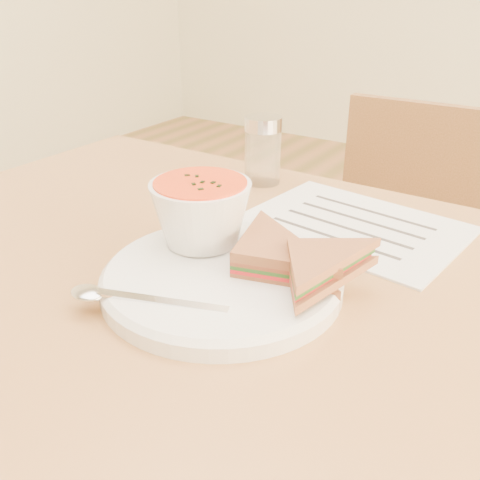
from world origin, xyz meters
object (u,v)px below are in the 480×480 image
Objects in this scene: plate at (222,280)px; condiment_shaker at (263,150)px; chair_far at (385,313)px; soup_bowl at (201,216)px.

plate is 2.43× the size of condiment_shaker.
condiment_shaker is at bearing 113.55° from plate.
chair_far reaches higher than plate.
soup_bowl is (-0.08, -0.52, 0.40)m from chair_far.
condiment_shaker is at bearing 106.23° from soup_bowl.
plate is 0.08m from soup_bowl.
condiment_shaker reaches higher than plate.
soup_bowl reaches higher than chair_far.
condiment_shaker is (-0.08, 0.26, -0.00)m from soup_bowl.
soup_bowl is 1.08× the size of condiment_shaker.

